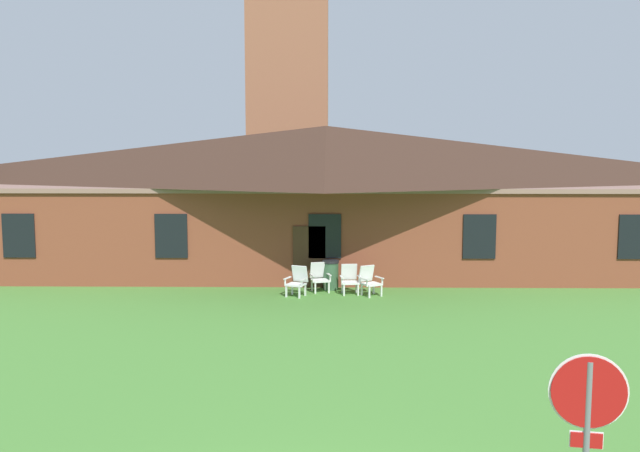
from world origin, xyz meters
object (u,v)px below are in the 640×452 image
object	(u,v)px
lawn_chair_by_porch	(297,280)
lawn_chair_left_end	(350,278)
lawn_chair_near_door	(319,276)
trash_bin	(331,275)
lawn_chair_middle	(369,280)
stop_sign	(587,428)

from	to	relation	value
lawn_chair_by_porch	lawn_chair_left_end	size ratio (longest dim) A/B	1.00
lawn_chair_near_door	trash_bin	size ratio (longest dim) A/B	0.98
lawn_chair_near_door	lawn_chair_by_porch	bearing A→B (deg)	-135.25
lawn_chair_near_door	lawn_chair_left_end	size ratio (longest dim) A/B	1.00
lawn_chair_middle	trash_bin	distance (m)	1.55
lawn_chair_middle	stop_sign	bearing A→B (deg)	-84.69
lawn_chair_by_porch	trash_bin	xyz separation A→B (m)	(1.07, 1.03, -0.00)
stop_sign	lawn_chair_left_end	distance (m)	15.80
lawn_chair_by_porch	lawn_chair_near_door	size ratio (longest dim) A/B	1.00
lawn_chair_by_porch	trash_bin	distance (m)	1.48
lawn_chair_by_porch	stop_sign	bearing A→B (deg)	-76.21
stop_sign	lawn_chair_near_door	xyz separation A→B (m)	(-3.05, 15.93, -1.44)
lawn_chair_by_porch	lawn_chair_left_end	bearing A→B (deg)	11.87
lawn_chair_by_porch	trash_bin	size ratio (longest dim) A/B	0.98
lawn_chair_left_end	trash_bin	distance (m)	0.91
stop_sign	lawn_chair_by_porch	distance (m)	15.76
stop_sign	trash_bin	distance (m)	16.55
stop_sign	lawn_chair_left_end	xyz separation A→B (m)	(-2.05, 15.60, -1.44)
lawn_chair_by_porch	lawn_chair_middle	world-z (taller)	same
stop_sign	lawn_chair_left_end	bearing A→B (deg)	97.50
stop_sign	trash_bin	xyz separation A→B (m)	(-2.67, 16.27, -1.45)
lawn_chair_by_porch	lawn_chair_near_door	xyz separation A→B (m)	(0.69, 0.68, 0.00)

